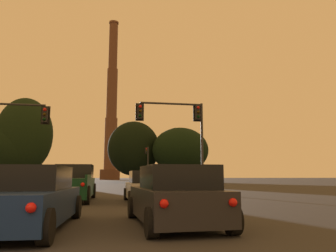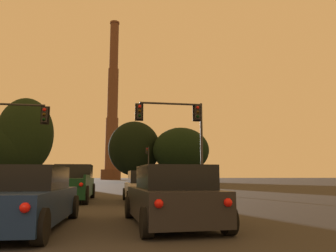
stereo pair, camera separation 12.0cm
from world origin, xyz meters
The scene contains 12 objects.
hatchback_right_lane_front centered at (3.35, 12.44, 0.66)m, with size 1.95×4.13×1.44m.
hatchback_right_lane_second centered at (3.25, 5.10, 0.66)m, with size 2.09×4.18×1.44m.
pickup_truck_center_lane_front centered at (-0.23, 14.19, 0.80)m, with size 2.23×5.52×1.82m.
sedan_center_lane_second centered at (-0.21, 5.16, 0.67)m, with size 2.14×4.76×1.43m.
traffic_light_far_right centered at (8.23, 57.01, 4.31)m, with size 0.78×0.50×6.60m.
traffic_light_overhead_right centered at (6.47, 19.34, 4.85)m, with size 4.91×0.50×6.38m.
smokestack centered at (1.36, 126.29, 25.20)m, with size 7.70×7.70×64.46m.
treeline_left_mid centered at (15.89, 68.14, 7.07)m, with size 7.03×6.33×12.00m.
treeline_center_right centered at (6.54, 69.37, 7.35)m, with size 11.38×10.24×13.33m.
treeline_right_mid centered at (16.11, 64.81, 6.70)m, with size 11.93×10.74×11.50m.
treeline_far_left centered at (-14.74, 62.74, 8.97)m, with size 10.43×9.39×16.22m.
treeline_center_left centered at (-15.50, 63.18, 7.56)m, with size 10.92×9.83×13.48m.
Camera 1 is at (1.68, -2.94, 1.18)m, focal length 35.00 mm.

